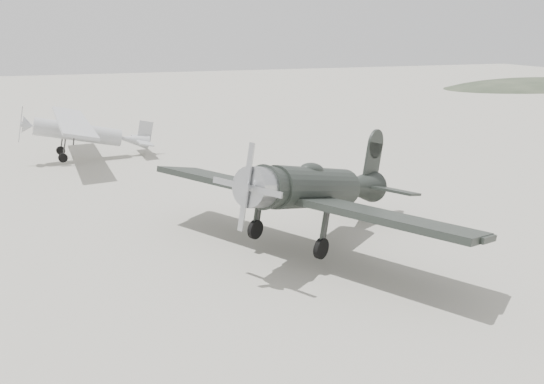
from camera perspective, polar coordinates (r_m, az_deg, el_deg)
The scene contains 4 objects.
ground at distance 17.90m, azimuth -0.57°, elevation -7.15°, with size 160.00×160.00×0.00m, color #9D9A8B.
hill_northeast at distance 78.52m, azimuth 26.39°, elevation 10.08°, with size 32.00×16.00×5.20m, color #2D3728.
lowwing_monoplane at distance 18.50m, azimuth 5.04°, elevation 0.41°, with size 9.74×11.11×3.89m.
highwing_monoplane at distance 32.64m, azimuth -19.62°, elevation 6.39°, with size 7.25×10.21×2.89m.
Camera 1 is at (-5.05, -15.50, 7.39)m, focal length 35.00 mm.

